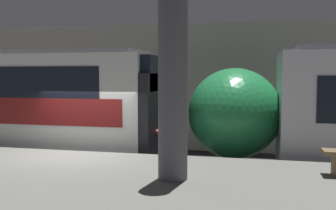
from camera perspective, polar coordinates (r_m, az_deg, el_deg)
The scene contains 3 objects.
ground_plane at distance 9.74m, azimuth -12.70°, elevation -13.05°, with size 120.00×120.00×0.00m, color black.
station_rear_barrier at distance 15.43m, azimuth -2.33°, elevation 2.64°, with size 50.00×0.15×4.86m.
support_pillar_near at distance 6.59m, azimuth 0.71°, elevation 5.70°, with size 0.50×0.50×3.84m.
Camera 1 is at (4.06, -8.37, 2.90)m, focal length 42.00 mm.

